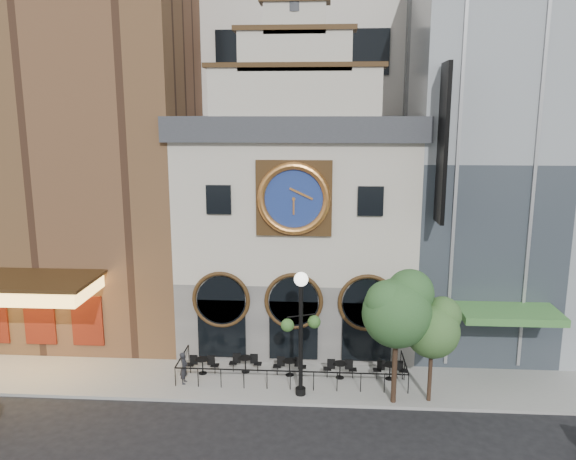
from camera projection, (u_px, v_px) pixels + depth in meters
The scene contains 16 objects.
ground at pixel (289, 406), 24.37m from camera, with size 120.00×120.00×0.00m, color black.
sidewalk at pixel (292, 378), 26.80m from camera, with size 44.00×5.00×0.15m, color gray.
clock_building at pixel (298, 222), 30.67m from camera, with size 12.60×8.78×18.65m.
theater_building at pixel (76, 111), 32.40m from camera, with size 14.00×15.60×25.00m.
retail_building at pixel (532, 156), 31.25m from camera, with size 14.00×14.40×20.00m.
office_tower at pixel (307, 6), 39.89m from camera, with size 20.00×16.00×40.00m, color beige.
cafe_railing at pixel (292, 368), 26.70m from camera, with size 10.60×2.60×0.90m, color black, non-canonical shape.
bistro_0 at pixel (203, 365), 27.01m from camera, with size 1.58×0.68×0.90m.
bistro_1 at pixel (245, 363), 27.18m from camera, with size 1.58×0.68×0.90m.
bistro_2 at pixel (290, 366), 26.84m from camera, with size 1.58×0.68×0.90m.
bistro_3 at pixel (340, 369), 26.56m from camera, with size 1.58×0.68×0.90m.
bistro_4 at pixel (390, 370), 26.44m from camera, with size 1.58×0.68×0.90m.
pedestrian at pixel (184, 368), 26.01m from camera, with size 0.55×0.36×1.51m, color black.
lamppost at pixel (301, 320), 24.38m from camera, with size 1.72×1.05×5.67m.
tree_left at pixel (398, 307), 23.61m from camera, with size 3.05×2.94×5.88m.
tree_right at pixel (433, 327), 23.91m from camera, with size 2.42×2.33×4.65m.
Camera 1 is at (1.45, -22.28, 12.42)m, focal length 35.00 mm.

